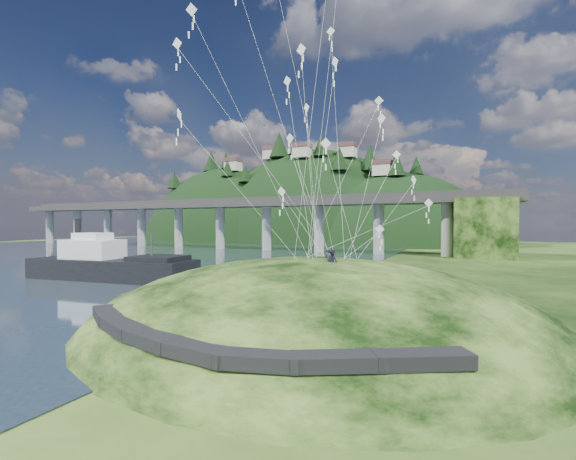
% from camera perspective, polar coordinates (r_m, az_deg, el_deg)
% --- Properties ---
extents(ground, '(320.00, 320.00, 0.00)m').
position_cam_1_polar(ground, '(31.51, -11.54, -12.95)').
color(ground, black).
rests_on(ground, ground).
extents(water, '(240.00, 240.00, 0.00)m').
position_cam_1_polar(water, '(105.66, -34.02, -3.29)').
color(water, '#2C4051').
rests_on(water, ground).
extents(grass_hill, '(36.00, 32.00, 13.00)m').
position_cam_1_polar(grass_hill, '(29.92, 3.92, -16.69)').
color(grass_hill, black).
rests_on(grass_hill, ground).
extents(footpath, '(22.29, 5.84, 0.83)m').
position_cam_1_polar(footpath, '(19.13, -10.76, -15.74)').
color(footpath, black).
rests_on(footpath, ground).
extents(bridge, '(160.00, 11.00, 15.00)m').
position_cam_1_polar(bridge, '(104.70, -0.49, 2.16)').
color(bridge, '#2D2B2B').
rests_on(bridge, ground).
extents(far_ridge, '(153.00, 70.00, 94.50)m').
position_cam_1_polar(far_ridge, '(159.96, 1.92, -4.39)').
color(far_ridge, black).
rests_on(far_ridge, ground).
extents(work_barge, '(24.03, 9.03, 8.21)m').
position_cam_1_polar(work_barge, '(57.44, -24.95, -4.62)').
color(work_barge, black).
rests_on(work_barge, ground).
extents(wooden_dock, '(12.17, 4.35, 0.86)m').
position_cam_1_polar(wooden_dock, '(39.45, -16.05, -9.57)').
color(wooden_dock, '#362216').
rests_on(wooden_dock, ground).
extents(kite_flyers, '(1.38, 1.55, 1.76)m').
position_cam_1_polar(kite_flyers, '(26.84, 6.42, -2.83)').
color(kite_flyers, '#292C37').
rests_on(kite_flyers, ground).
extents(kite_swarm, '(14.41, 17.66, 21.71)m').
position_cam_1_polar(kite_swarm, '(32.20, 3.85, 19.87)').
color(kite_swarm, white).
rests_on(kite_swarm, ground).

